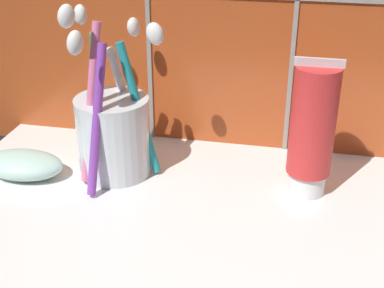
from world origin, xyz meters
TOP-DOWN VIEW (x-y plane):
  - sink_counter at (0.00, 0.00)cm, footprint 64.89×30.98cm
  - toothbrush_cup at (-16.17, 5.72)cm, footprint 11.21×14.25cm
  - toothpaste_tube at (4.25, 5.72)cm, footprint 4.59×4.37cm
  - soap_bar at (-25.46, 2.78)cm, footprint 8.81×5.33cm

SIDE VIEW (x-z plane):
  - sink_counter at x=0.00cm, z-range 0.00..2.00cm
  - soap_bar at x=-25.46cm, z-range 2.00..4.70cm
  - toothbrush_cup at x=-16.17cm, z-range -2.36..16.51cm
  - toothpaste_tube at x=4.25cm, z-range 1.92..16.07cm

